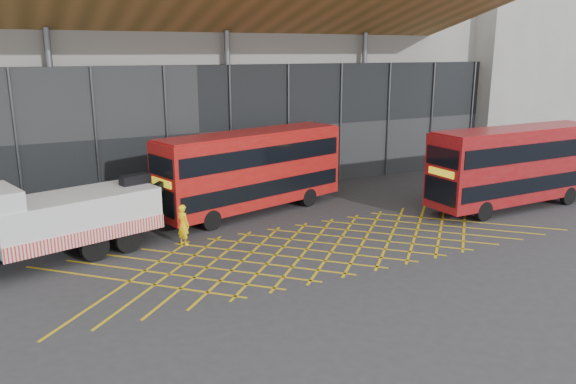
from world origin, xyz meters
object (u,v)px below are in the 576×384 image
bus_second (516,164)px  bus_towed (252,168)px  worker (183,225)px  recovery_truck (26,221)px

bus_second → bus_towed: bearing=156.0°
bus_second → worker: bus_second is taller
bus_second → recovery_truck: bearing=172.9°
bus_towed → bus_second: bearing=-37.6°
recovery_truck → bus_towed: bus_towed is taller
recovery_truck → bus_towed: size_ratio=1.07×
worker → recovery_truck: bearing=65.2°
recovery_truck → bus_towed: 12.02m
bus_towed → worker: bearing=-159.8°
bus_towed → bus_second: (13.89, -5.87, 0.04)m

